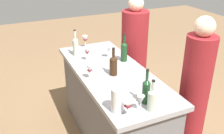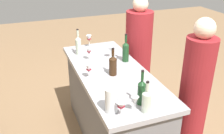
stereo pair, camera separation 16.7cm
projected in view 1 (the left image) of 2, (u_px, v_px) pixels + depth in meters
name	position (u px, v px, depth m)	size (l,w,h in m)	color
bar_counter	(112.00, 106.00, 3.02)	(1.84, 0.74, 0.93)	slate
wine_bottle_leftmost_clear_pale	(152.00, 99.00, 2.11)	(0.08, 0.08, 0.28)	#B7C6B2
wine_bottle_second_left_olive_green	(146.00, 90.00, 2.21)	(0.07, 0.07, 0.33)	#193D1E
wine_bottle_center_amber_brown	(113.00, 65.00, 2.70)	(0.08, 0.08, 0.31)	#331E0F
wine_bottle_second_right_olive_green	(124.00, 51.00, 3.02)	(0.08, 0.08, 0.34)	#193D1E
wine_bottle_rightmost_clear_pale	(76.00, 46.00, 3.18)	(0.07, 0.07, 0.33)	#B7C6B2
wine_glass_near_left	(109.00, 50.00, 3.12)	(0.08, 0.08, 0.14)	white
wine_glass_near_center	(85.00, 39.00, 3.44)	(0.07, 0.07, 0.16)	white
wine_glass_near_right	(141.00, 100.00, 2.10)	(0.07, 0.07, 0.15)	white
wine_glass_far_left	(87.00, 52.00, 3.03)	(0.07, 0.07, 0.16)	white
wine_glass_far_center	(128.00, 106.00, 2.04)	(0.07, 0.07, 0.14)	white
wine_glass_far_right	(90.00, 70.00, 2.62)	(0.07, 0.07, 0.16)	white
water_pitcher	(117.00, 100.00, 2.10)	(0.11, 0.11, 0.22)	silver
person_left_guest	(194.00, 96.00, 2.68)	(0.38, 0.38, 1.61)	maroon
person_center_guest	(134.00, 57.00, 3.70)	(0.48, 0.48, 1.60)	maroon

